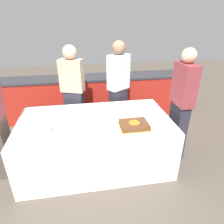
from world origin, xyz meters
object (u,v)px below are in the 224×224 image
cake (134,125)px  person_cutting_cake (118,88)px  person_seated_right (181,105)px  person_standing_back (73,93)px  wine_glass (48,125)px  plate_stack (30,119)px

cake → person_cutting_cake: person_cutting_cake is taller
person_cutting_cake → cake: bearing=58.3°
person_cutting_cake → person_seated_right: size_ratio=1.01×
person_seated_right → person_standing_back: 1.80m
wine_glass → person_seated_right: (1.91, 0.27, 0.02)m
plate_stack → wine_glass: bearing=-53.1°
cake → person_cutting_cake: 1.11m
plate_stack → person_cutting_cake: 1.57m
plate_stack → wine_glass: (0.30, -0.40, 0.09)m
cake → person_standing_back: person_standing_back is taller
cake → plate_stack: 1.47m
person_cutting_cake → person_seated_right: 1.14m
person_standing_back → cake: bearing=146.2°
wine_glass → person_seated_right: 1.93m
wine_glass → person_seated_right: size_ratio=0.10×
cake → person_seated_right: (0.80, 0.29, 0.10)m
cake → wine_glass: (-1.11, 0.02, 0.08)m
plate_stack → person_standing_back: person_standing_back is taller
person_seated_right → person_standing_back: size_ratio=1.02×
wine_glass → plate_stack: bearing=126.9°
person_seated_right → person_standing_back: bearing=-116.9°
wine_glass → person_cutting_cake: person_cutting_cake is taller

